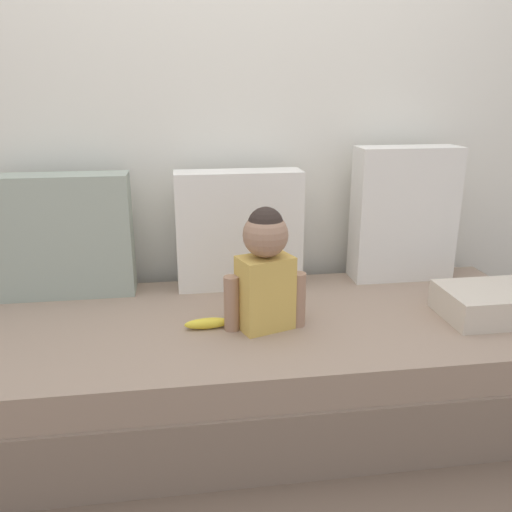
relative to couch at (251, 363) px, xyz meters
The scene contains 9 objects.
ground_plane 0.19m from the couch, ahead, with size 12.00×12.00×0.00m, color brown.
back_wall 1.12m from the couch, 90.00° to the left, with size 5.62×0.10×2.26m, color silver.
couch is the anchor object (origin of this frame).
throw_pillow_left 0.95m from the couch, 153.88° to the left, with size 0.59×0.16×0.51m, color #99A393.
throw_pillow_center 0.58m from the couch, 90.00° to the left, with size 0.54×0.16×0.51m, color silver.
throw_pillow_right 0.97m from the couch, 26.12° to the left, with size 0.46×0.16×0.60m, color silver.
toddler 0.44m from the couch, 63.43° to the right, with size 0.30×0.18×0.45m.
banana 0.28m from the couch, 159.18° to the right, with size 0.17×0.04×0.04m, color yellow.
folded_blanket 0.97m from the couch, ahead, with size 0.40×0.28×0.11m, color beige.
Camera 1 is at (-0.25, -1.84, 1.22)m, focal length 37.12 mm.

